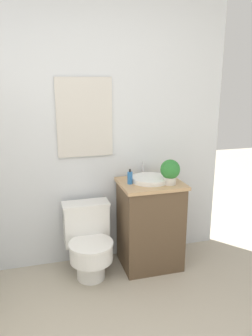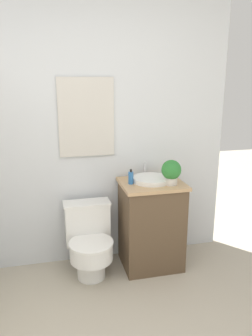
# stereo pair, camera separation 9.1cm
# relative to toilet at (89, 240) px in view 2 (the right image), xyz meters

# --- Properties ---
(wall_back) EXTENTS (3.31, 0.07, 2.50)m
(wall_back) POSITION_rel_toilet_xyz_m (-0.30, 0.28, 0.94)
(wall_back) COLOR silver
(wall_back) RESTS_ON ground_plane
(toilet) EXTENTS (0.41, 0.52, 0.63)m
(toilet) POSITION_rel_toilet_xyz_m (0.00, 0.00, 0.00)
(toilet) COLOR white
(toilet) RESTS_ON ground_plane
(vanity) EXTENTS (0.55, 0.47, 0.80)m
(vanity) POSITION_rel_toilet_xyz_m (0.57, 0.01, 0.09)
(vanity) COLOR brown
(vanity) RESTS_ON ground_plane
(sink) EXTENTS (0.33, 0.37, 0.13)m
(sink) POSITION_rel_toilet_xyz_m (0.57, 0.03, 0.51)
(sink) COLOR white
(sink) RESTS_ON vanity
(soap_bottle) EXTENTS (0.04, 0.04, 0.13)m
(soap_bottle) POSITION_rel_toilet_xyz_m (0.37, 0.01, 0.54)
(soap_bottle) COLOR #2D6BB2
(soap_bottle) RESTS_ON vanity
(potted_plant) EXTENTS (0.17, 0.17, 0.22)m
(potted_plant) POSITION_rel_toilet_xyz_m (0.70, -0.09, 0.60)
(potted_plant) COLOR beige
(potted_plant) RESTS_ON vanity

